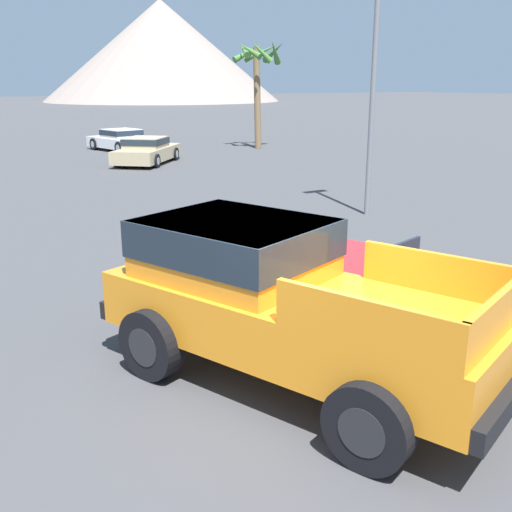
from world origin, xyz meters
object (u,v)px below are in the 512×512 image
(red_convertible_car, at_px, (421,284))
(parked_car_tan, at_px, (147,150))
(parked_car_white, at_px, (121,140))
(palm_tree_tall, at_px, (259,66))
(orange_pickup_truck, at_px, (276,293))
(street_lamp_post, at_px, (376,36))

(red_convertible_car, xyz_separation_m, parked_car_tan, (2.49, 19.57, 0.19))
(parked_car_white, distance_m, palm_tree_tall, 8.48)
(orange_pickup_truck, bearing_deg, palm_tree_tall, 38.18)
(orange_pickup_truck, xyz_separation_m, parked_car_tan, (5.80, 20.35, -0.50))
(orange_pickup_truck, relative_size, street_lamp_post, 0.69)
(parked_car_tan, relative_size, palm_tree_tall, 0.78)
(parked_car_tan, xyz_separation_m, street_lamp_post, (1.52, -13.49, 4.14))
(parked_car_tan, height_order, parked_car_white, parked_car_tan)
(red_convertible_car, bearing_deg, street_lamp_post, 39.77)
(orange_pickup_truck, height_order, red_convertible_car, orange_pickup_truck)
(palm_tree_tall, bearing_deg, street_lamp_post, -110.61)
(orange_pickup_truck, height_order, parked_car_white, orange_pickup_truck)
(parked_car_white, distance_m, street_lamp_post, 19.67)
(orange_pickup_truck, xyz_separation_m, red_convertible_car, (3.30, 0.78, -0.69))
(orange_pickup_truck, bearing_deg, red_convertible_car, -8.49)
(red_convertible_car, bearing_deg, parked_car_white, 66.09)
(street_lamp_post, relative_size, palm_tree_tall, 1.38)
(red_convertible_car, distance_m, palm_tree_tall, 25.29)
(orange_pickup_truck, relative_size, palm_tree_tall, 0.95)
(orange_pickup_truck, distance_m, red_convertible_car, 3.46)
(parked_car_tan, height_order, palm_tree_tall, palm_tree_tall)
(red_convertible_car, distance_m, parked_car_white, 25.49)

